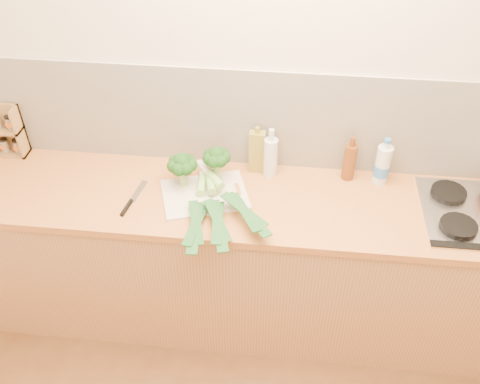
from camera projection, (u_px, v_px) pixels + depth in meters
The scene contains 14 objects.
room_shell at pixel (276, 121), 2.66m from camera, with size 3.50×3.50×3.50m.
counter at pixel (267, 262), 2.90m from camera, with size 3.20×0.62×0.90m.
chopping_board at pixel (205, 194), 2.63m from camera, with size 0.41×0.30×0.01m, color beige.
broccoli_left at pixel (182, 165), 2.60m from camera, with size 0.15×0.15×0.19m.
broccoli_right at pixel (217, 158), 2.63m from camera, with size 0.14×0.14×0.20m.
leek_front at pixel (200, 196), 2.58m from camera, with size 0.12×0.64×0.04m.
leek_mid at pixel (213, 195), 2.56m from camera, with size 0.22×0.62×0.04m.
leek_back at pixel (224, 189), 2.57m from camera, with size 0.42×0.52×0.04m.
chefs_knife at pixel (130, 203), 2.58m from camera, with size 0.07×0.28×0.02m.
spice_rack at pixel (2, 132), 2.84m from camera, with size 0.24×0.10×0.29m.
oil_tin at pixel (257, 151), 2.72m from camera, with size 0.08×0.05×0.26m.
glass_bottle at pixel (270, 157), 2.69m from camera, with size 0.07×0.07×0.28m.
amber_bottle at pixel (350, 161), 2.68m from camera, with size 0.06×0.06×0.25m.
water_bottle at pixel (382, 166), 2.66m from camera, with size 0.08×0.08×0.24m.
Camera 1 is at (0.07, -0.78, 2.62)m, focal length 40.00 mm.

